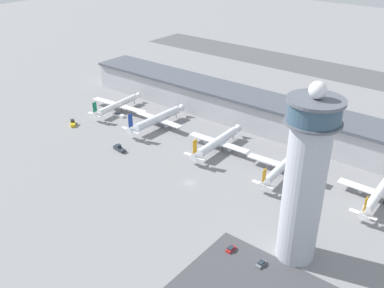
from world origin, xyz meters
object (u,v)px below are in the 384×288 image
at_px(control_tower, 305,179).
at_px(airplane_gate_echo, 378,194).
at_px(service_truck_fuel, 119,115).
at_px(airplane_gate_charlie, 218,142).
at_px(airplane_gate_alpha, 118,105).
at_px(airplane_gate_delta, 283,166).
at_px(airplane_gate_bravo, 157,119).
at_px(car_white_wagon, 231,249).
at_px(service_truck_catering, 73,123).
at_px(car_black_suv, 261,264).
at_px(service_truck_baggage, 119,149).

relative_size(control_tower, airplane_gate_echo, 1.63).
bearing_deg(service_truck_fuel, airplane_gate_charlie, 1.74).
relative_size(control_tower, airplane_gate_alpha, 1.53).
height_order(airplane_gate_delta, airplane_gate_echo, airplane_gate_delta).
height_order(airplane_gate_alpha, airplane_gate_bravo, airplane_gate_bravo).
distance_m(service_truck_fuel, car_white_wagon, 130.13).
bearing_deg(airplane_gate_delta, car_white_wagon, -79.79).
bearing_deg(airplane_gate_echo, service_truck_fuel, -177.62).
relative_size(airplane_gate_delta, service_truck_catering, 5.87).
bearing_deg(airplane_gate_bravo, service_truck_fuel, -172.66).
height_order(control_tower, airplane_gate_alpha, control_tower).
relative_size(service_truck_catering, car_black_suv, 1.61).
relative_size(airplane_gate_bravo, airplane_gate_delta, 1.03).
xyz_separation_m(airplane_gate_bravo, service_truck_fuel, (-28.20, -3.63, -3.95)).
relative_size(airplane_gate_alpha, airplane_gate_echo, 1.07).
distance_m(airplane_gate_charlie, service_truck_fuel, 70.58).
relative_size(control_tower, airplane_gate_charlie, 1.54).
distance_m(airplane_gate_echo, service_truck_fuel, 148.36).
relative_size(service_truck_catering, service_truck_baggage, 0.88).
bearing_deg(service_truck_fuel, service_truck_baggage, -42.25).
distance_m(control_tower, car_white_wagon, 37.42).
height_order(airplane_gate_charlie, service_truck_baggage, airplane_gate_charlie).
bearing_deg(airplane_gate_echo, airplane_gate_alpha, -179.56).
relative_size(airplane_gate_bravo, car_black_suv, 9.76).
distance_m(control_tower, car_black_suv, 33.16).
distance_m(airplane_gate_alpha, service_truck_fuel, 8.29).
xyz_separation_m(airplane_gate_alpha, airplane_gate_charlie, (76.17, -2.86, 0.23)).
relative_size(service_truck_baggage, car_black_suv, 1.83).
relative_size(airplane_gate_charlie, service_truck_baggage, 5.11).
distance_m(car_black_suv, car_white_wagon, 11.98).
bearing_deg(airplane_gate_delta, car_black_suv, -68.59).
distance_m(airplane_gate_alpha, airplane_gate_bravo, 33.94).
height_order(airplane_gate_echo, service_truck_fuel, airplane_gate_echo).
xyz_separation_m(airplane_gate_delta, car_black_suv, (22.26, -56.77, -3.91)).
xyz_separation_m(airplane_gate_charlie, airplane_gate_echo, (77.73, 4.03, -0.35)).
relative_size(service_truck_catering, service_truck_fuel, 0.88).
xyz_separation_m(airplane_gate_charlie, car_black_suv, (59.17, -57.45, -3.92)).
relative_size(airplane_gate_alpha, service_truck_fuel, 5.17).
distance_m(airplane_gate_bravo, service_truck_fuel, 28.70).
xyz_separation_m(service_truck_catering, service_truck_fuel, (11.05, 24.72, -0.22)).
xyz_separation_m(airplane_gate_delta, airplane_gate_echo, (40.82, 4.71, -0.34)).
distance_m(airplane_gate_bravo, airplane_gate_charlie, 42.29).
relative_size(airplane_gate_echo, service_truck_fuel, 4.85).
bearing_deg(airplane_gate_alpha, service_truck_fuel, -41.23).
distance_m(airplane_gate_delta, car_white_wagon, 58.10).
distance_m(airplane_gate_charlie, service_truck_catering, 85.88).
height_order(airplane_gate_bravo, airplane_gate_delta, airplane_gate_bravo).
distance_m(airplane_gate_charlie, car_white_wagon, 74.67).
bearing_deg(service_truck_fuel, service_truck_catering, -114.08).
bearing_deg(airplane_gate_alpha, car_black_suv, -24.02).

